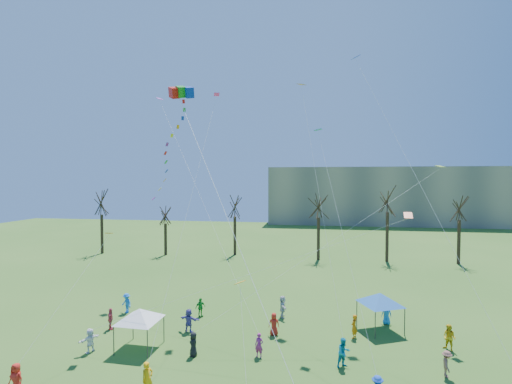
# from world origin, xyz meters

# --- Properties ---
(distant_building) EXTENTS (60.00, 14.00, 15.00)m
(distant_building) POSITION_xyz_m (22.00, 82.00, 7.50)
(distant_building) COLOR gray
(distant_building) RESTS_ON ground
(bare_tree_row) EXTENTS (70.16, 8.16, 11.11)m
(bare_tree_row) POSITION_xyz_m (5.76, 35.75, 7.10)
(bare_tree_row) COLOR black
(bare_tree_row) RESTS_ON ground
(big_box_kite) EXTENTS (5.77, 6.54, 21.20)m
(big_box_kite) POSITION_xyz_m (-6.31, 5.97, 13.68)
(big_box_kite) COLOR red
(big_box_kite) RESTS_ON ground
(canopy_tent_white) EXTENTS (3.75, 3.75, 2.82)m
(canopy_tent_white) POSITION_xyz_m (-8.88, 5.95, 2.39)
(canopy_tent_white) COLOR #3F3F44
(canopy_tent_white) RESTS_ON ground
(canopy_tent_blue) EXTENTS (3.58, 3.58, 2.93)m
(canopy_tent_blue) POSITION_xyz_m (8.25, 11.65, 2.49)
(canopy_tent_blue) COLOR #3F3F44
(canopy_tent_blue) RESTS_ON ground
(festival_crowd) EXTENTS (27.45, 14.87, 1.86)m
(festival_crowd) POSITION_xyz_m (-0.63, 6.57, 0.86)
(festival_crowd) COLOR red
(festival_crowd) RESTS_ON ground
(small_kites_aloft) EXTENTS (27.60, 19.56, 31.68)m
(small_kites_aloft) POSITION_xyz_m (0.22, 12.30, 14.29)
(small_kites_aloft) COLOR orange
(small_kites_aloft) RESTS_ON ground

